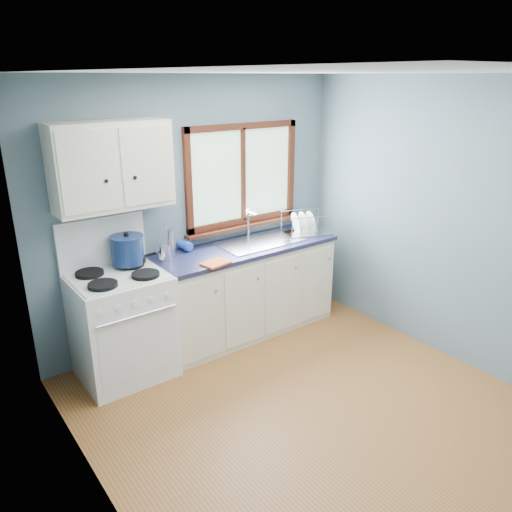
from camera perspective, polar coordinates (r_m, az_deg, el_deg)
floor at (r=4.08m, az=7.35°, el=-17.90°), size 3.20×3.60×0.02m
ceiling at (r=3.23m, az=9.43°, el=20.23°), size 3.20×3.60×0.02m
wall_back at (r=4.84m, az=-6.94°, el=5.06°), size 3.20×0.02×2.50m
wall_left at (r=2.67m, az=-17.56°, el=-8.52°), size 0.02×3.60×2.50m
wall_right at (r=4.68m, az=22.49°, el=3.17°), size 0.02×3.60×2.50m
gas_range at (r=4.44m, az=-15.05°, el=-7.37°), size 0.76×0.69×1.36m
base_cabinets at (r=5.04m, az=-1.23°, el=-4.30°), size 1.85×0.60×0.88m
countertop at (r=4.86m, az=-1.26°, el=0.97°), size 1.89×0.64×0.04m
sink at (r=4.98m, az=0.43°, el=0.93°), size 0.84×0.46×0.44m
window at (r=5.03m, az=-1.50°, el=8.42°), size 1.36×0.10×1.03m
upper_cabinets at (r=4.21m, az=-16.18°, el=9.86°), size 0.95×0.35×0.70m
skillet at (r=4.43m, az=-14.05°, el=-0.40°), size 0.38×0.27×0.05m
stockpot at (r=4.39m, az=-14.48°, el=0.74°), size 0.34×0.34×0.28m
utensil_crock at (r=4.52m, az=-10.40°, el=0.40°), size 0.15×0.15×0.36m
thermos at (r=4.59m, az=-9.72°, el=1.53°), size 0.07×0.07×0.27m
soap_bottle at (r=4.67m, az=-7.57°, el=1.88°), size 0.11×0.11×0.25m
dish_towel at (r=4.39m, az=-4.63°, el=-0.83°), size 0.26×0.21×0.02m
dish_rack at (r=5.26m, az=5.56°, el=3.27°), size 0.53×0.47×0.23m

